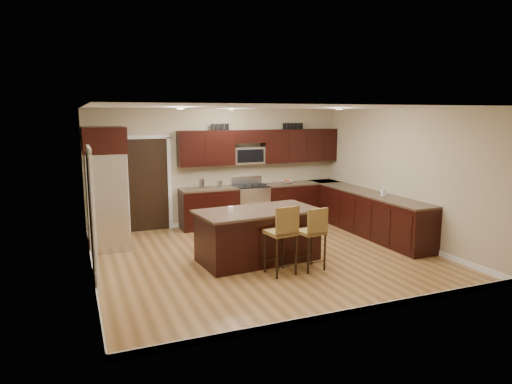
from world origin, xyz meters
name	(u,v)px	position (x,y,z in m)	size (l,w,h in m)	color
floor	(265,256)	(0.00, 0.00, 0.00)	(6.00, 6.00, 0.00)	#A17340
ceiling	(266,107)	(0.00, 0.00, 2.70)	(6.00, 6.00, 0.00)	silver
wall_back	(219,167)	(0.00, 2.75, 1.35)	(6.00, 6.00, 0.00)	tan
wall_left	(88,195)	(-3.00, 0.00, 1.35)	(5.50, 5.50, 0.00)	tan
wall_right	(400,175)	(3.00, 0.00, 1.35)	(5.50, 5.50, 0.00)	tan
base_cabinets	(317,209)	(1.90, 1.45, 0.46)	(4.02, 3.96, 0.92)	black
upper_cabinets	(263,146)	(1.04, 2.58, 1.84)	(4.00, 0.33, 0.80)	black
range	(251,204)	(0.68, 2.45, 0.47)	(0.76, 0.64, 1.11)	silver
microwave	(248,155)	(0.68, 2.60, 1.62)	(0.76, 0.31, 0.40)	silver
doorway	(148,185)	(-1.65, 2.73, 1.03)	(0.85, 0.03, 2.06)	black
pantry_door	(91,220)	(-2.98, -0.30, 1.02)	(0.03, 0.80, 2.04)	white
letter_decor	(257,127)	(0.90, 2.58, 2.29)	(2.20, 0.03, 0.15)	black
island	(258,237)	(-0.22, -0.17, 0.43)	(2.23, 1.31, 0.92)	black
stool_mid	(283,232)	(-0.13, -1.02, 0.72)	(0.49, 0.49, 1.15)	olive
stool_right	(313,231)	(0.43, -1.01, 0.67)	(0.46, 0.46, 1.08)	olive
refrigerator	(106,187)	(-2.62, 1.66, 1.20)	(0.79, 0.99, 2.35)	silver
floor_mat	(295,229)	(1.41, 1.54, 0.01)	(0.85, 0.57, 0.01)	brown
fruit_bowl	(287,182)	(1.62, 2.45, 0.96)	(0.30, 0.30, 0.07)	silver
soap_bottle	(384,191)	(2.70, 0.12, 1.02)	(0.09, 0.09, 0.20)	#B2B2B2
canister_tall	(202,184)	(-0.51, 2.45, 1.03)	(0.12, 0.12, 0.23)	silver
canister_short	(220,184)	(-0.09, 2.45, 1.00)	(0.11, 0.11, 0.16)	silver
island_jar	(231,209)	(-0.72, -0.17, 0.97)	(0.10, 0.10, 0.10)	white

